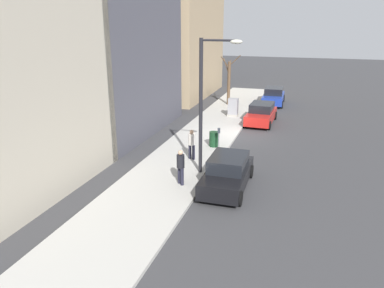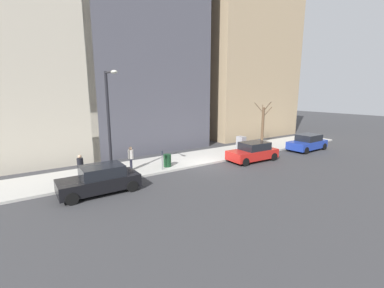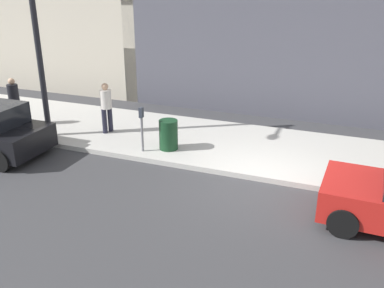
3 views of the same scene
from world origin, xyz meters
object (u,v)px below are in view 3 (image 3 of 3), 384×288
object	(u,v)px
streetlamp	(27,13)
pedestrian_midblock	(14,99)
trash_bin	(168,135)
pedestrian_near_meter	(106,105)
parking_meter	(142,125)

from	to	relation	value
streetlamp	pedestrian_midblock	distance (m)	3.47
streetlamp	trash_bin	bearing A→B (deg)	-81.49
pedestrian_near_meter	pedestrian_midblock	size ratio (longest dim) A/B	1.00
parking_meter	pedestrian_near_meter	distance (m)	2.14
parking_meter	pedestrian_near_meter	xyz separation A→B (m)	(1.07, 1.85, 0.11)
trash_bin	pedestrian_midblock	world-z (taller)	pedestrian_midblock
streetlamp	pedestrian_near_meter	bearing A→B (deg)	-52.91
pedestrian_midblock	streetlamp	bearing A→B (deg)	106.21
streetlamp	pedestrian_midblock	size ratio (longest dim) A/B	3.92
pedestrian_midblock	parking_meter	bearing A→B (deg)	122.89
streetlamp	trash_bin	distance (m)	5.39
parking_meter	streetlamp	world-z (taller)	streetlamp
trash_bin	streetlamp	bearing A→B (deg)	98.51
parking_meter	streetlamp	size ratio (longest dim) A/B	0.21
trash_bin	pedestrian_midblock	xyz separation A→B (m)	(0.10, 5.84, 0.49)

